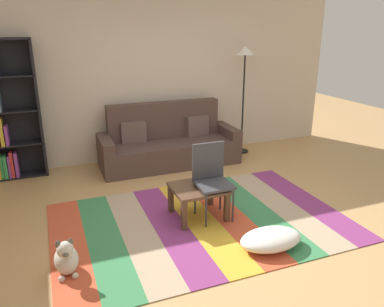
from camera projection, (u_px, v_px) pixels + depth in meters
The scene contains 10 objects.
ground_plane at pixel (213, 218), 4.54m from camera, with size 14.00×14.00×0.00m, color tan.
back_wall at pixel (152, 79), 6.35m from camera, with size 6.80×0.10×2.70m, color beige.
rug at pixel (201, 222), 4.45m from camera, with size 3.37×2.23×0.01m.
couch at pixel (169, 144), 6.25m from camera, with size 2.26×0.80×1.00m.
coffee_table at pixel (198, 192), 4.47m from camera, with size 0.61×0.55×0.39m.
pouf at pixel (271, 239), 3.90m from camera, with size 0.68×0.42×0.18m, color white.
dog at pixel (66, 258), 3.48m from camera, with size 0.22×0.35×0.40m.
standing_lamp at pixel (245, 65), 6.42m from camera, with size 0.32×0.32×1.87m.
tv_remote at pixel (202, 184), 4.50m from camera, with size 0.04×0.15×0.02m, color black.
folding_chair at pixel (211, 175), 4.44m from camera, with size 0.40×0.40×0.90m.
Camera 1 is at (-1.72, -3.67, 2.20)m, focal length 35.26 mm.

